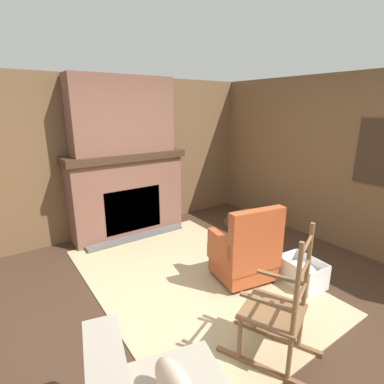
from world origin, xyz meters
TOP-DOWN VIEW (x-y plane):
  - ground_plane at (0.00, 0.00)m, footprint 14.00×14.00m
  - wood_panel_wall_left at (-2.42, 0.00)m, footprint 0.06×5.38m
  - wood_panel_wall_back at (0.02, 2.42)m, footprint 5.38×0.09m
  - fireplace_hearth at (-2.15, 0.00)m, footprint 0.67×1.88m
  - chimney_breast at (-2.16, 0.00)m, footprint 0.40×1.57m
  - area_rug at (-0.43, 0.05)m, footprint 3.19×2.17m
  - armchair at (-0.02, 0.55)m, footprint 0.71×0.77m
  - rocking_chair at (0.95, -0.05)m, footprint 0.91×0.72m
  - firewood_stack at (-1.22, 1.70)m, footprint 0.52×0.47m
  - laundry_basket at (0.42, 1.07)m, footprint 0.54×0.40m
  - oil_lamp_vase at (-2.21, -0.56)m, footprint 0.10×0.10m
  - storage_case at (-2.21, 0.31)m, footprint 0.16×0.20m
  - decorative_plate_on_mantel at (-2.23, -0.07)m, footprint 0.06×0.24m

SIDE VIEW (x-z plane):
  - ground_plane at x=0.00m, z-range 0.00..0.00m
  - area_rug at x=-0.43m, z-range 0.00..0.01m
  - firewood_stack at x=-1.22m, z-range -0.01..0.28m
  - laundry_basket at x=0.42m, z-range 0.00..0.30m
  - armchair at x=-0.02m, z-range -0.13..0.85m
  - rocking_chair at x=0.95m, z-range -0.18..1.00m
  - fireplace_hearth at x=-2.15m, z-range 0.00..1.35m
  - wood_panel_wall_left at x=-2.42m, z-range 0.00..2.50m
  - wood_panel_wall_back at x=0.02m, z-range 0.01..2.51m
  - storage_case at x=-2.21m, z-range 1.35..1.49m
  - oil_lamp_vase at x=-2.21m, z-range 1.31..1.59m
  - decorative_plate_on_mantel at x=-2.23m, z-range 1.35..1.58m
  - chimney_breast at x=-2.16m, z-range 1.35..2.48m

